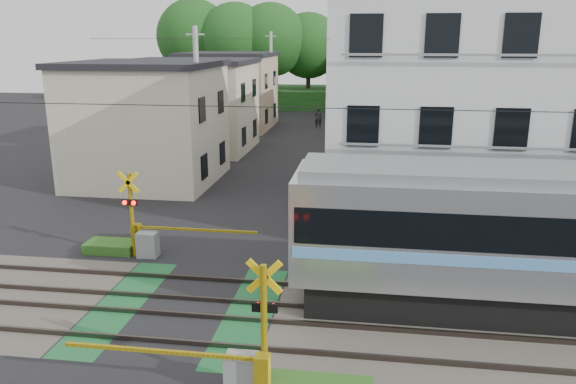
% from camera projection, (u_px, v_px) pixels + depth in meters
% --- Properties ---
extents(ground, '(120.00, 120.00, 0.00)m').
position_uv_depth(ground, '(184.00, 308.00, 15.94)').
color(ground, black).
extents(track_bed, '(120.00, 120.00, 0.14)m').
position_uv_depth(track_bed, '(184.00, 307.00, 15.93)').
color(track_bed, '#47423A').
rests_on(track_bed, ground).
extents(crossing_signal_near, '(4.74, 0.65, 3.09)m').
position_uv_depth(crossing_signal_near, '(245.00, 365.00, 11.91)').
color(crossing_signal_near, yellow).
rests_on(crossing_signal_near, ground).
extents(crossing_signal_far, '(4.74, 0.65, 3.09)m').
position_uv_depth(crossing_signal_far, '(146.00, 237.00, 19.60)').
color(crossing_signal_far, yellow).
rests_on(crossing_signal_far, ground).
extents(apartment_block, '(10.20, 8.36, 9.30)m').
position_uv_depth(apartment_block, '(457.00, 109.00, 22.60)').
color(apartment_block, silver).
rests_on(apartment_block, ground).
extents(houses_row, '(22.07, 31.35, 6.80)m').
position_uv_depth(houses_row, '(302.00, 99.00, 39.79)').
color(houses_row, beige).
rests_on(houses_row, ground).
extents(tree_hill, '(40.00, 13.19, 11.67)m').
position_uv_depth(tree_hill, '(321.00, 53.00, 60.45)').
color(tree_hill, '#1D4E1A').
rests_on(tree_hill, ground).
extents(catenary, '(60.00, 5.04, 7.00)m').
position_uv_depth(catenary, '(406.00, 191.00, 14.17)').
color(catenary, '#2D2D33').
rests_on(catenary, ground).
extents(utility_poles, '(7.90, 42.00, 8.00)m').
position_uv_depth(utility_poles, '(277.00, 91.00, 36.97)').
color(utility_poles, '#A5A5A0').
rests_on(utility_poles, ground).
extents(pedestrian, '(0.66, 0.45, 1.75)m').
position_uv_depth(pedestrian, '(318.00, 118.00, 47.73)').
color(pedestrian, '#242028').
rests_on(pedestrian, ground).
extents(weed_patches, '(10.25, 8.80, 0.40)m').
position_uv_depth(weed_patches, '(244.00, 308.00, 15.56)').
color(weed_patches, '#2D5E1E').
rests_on(weed_patches, ground).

